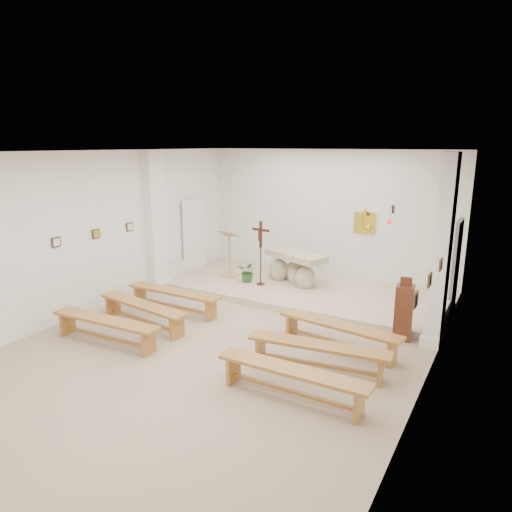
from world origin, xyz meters
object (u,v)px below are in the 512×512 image
Objects in this scene: altar at (295,270)px; bench_right_third at (292,376)px; bench_left_second at (143,309)px; bench_right_front at (339,330)px; bench_left_third at (105,325)px; crucifix_stand at (261,248)px; donation_pedestal at (404,312)px; bench_left_front at (174,296)px; bench_right_second at (318,351)px; lectern at (229,253)px.

bench_right_third is at bearing -43.74° from altar.
altar is 0.77× the size of bench_left_second.
bench_right_front is 1.94m from bench_right_third.
bench_right_front is (2.25, -2.92, -0.12)m from altar.
bench_left_second is 1.00× the size of bench_left_third.
crucifix_stand is 5.18m from bench_right_third.
altar is 0.77× the size of bench_left_third.
bench_left_front is at bearing -175.18° from donation_pedestal.
bench_left_second is 1.01× the size of bench_right_third.
bench_right_second is 1.01× the size of bench_right_third.
altar is at bearing 12.08° from lectern.
donation_pedestal reaches higher than altar.
bench_left_third is (0.19, -4.46, -0.42)m from lectern.
bench_left_second and bench_left_third have the same top height.
bench_left_third is at bearing -87.92° from lectern.
donation_pedestal is 5.14m from bench_left_second.
bench_left_second is (-1.58, -3.89, -0.12)m from altar.
crucifix_stand is 3.46m from bench_left_second.
bench_left_second and bench_right_second have the same top height.
lectern is at bearing 155.26° from bench_right_front.
bench_left_second is at bearing -90.69° from altar.
altar is 0.78× the size of bench_right_third.
bench_left_front is 0.99× the size of bench_right_front.
lectern is at bearing 94.13° from bench_left_front.
lectern is at bearing 89.14° from bench_left_third.
bench_left_second is at bearing -100.03° from crucifix_stand.
lectern is 4.49m from bench_left_third.
crucifix_stand reaches higher than donation_pedestal.
bench_right_second is 0.97m from bench_right_third.
lectern reaches higher than donation_pedestal.
donation_pedestal is 0.52× the size of bench_right_front.
bench_left_third is at bearing -173.73° from bench_right_second.
crucifix_stand reaches higher than lectern.
bench_right_third is (3.83, 0.00, 0.00)m from bench_left_third.
bench_right_second is (-0.90, -2.01, -0.17)m from donation_pedestal.
bench_left_second is at bearing 172.08° from bench_right_second.
bench_right_front is at bearing 21.74° from bench_left_second.
bench_right_third is at bearing -97.92° from bench_right_second.
bench_left_front and bench_left_second have the same top height.
bench_left_front is at bearing -86.04° from lectern.
bench_right_second is at bearing -38.53° from altar.
donation_pedestal is (4.92, -1.48, -0.25)m from lectern.
lectern is 0.56× the size of bench_right_third.
lectern is at bearing 155.59° from donation_pedestal.
donation_pedestal is 2.21m from bench_right_second.
crucifix_stand is 0.69× the size of bench_right_front.
bench_right_third is at bearing -48.38° from lectern.
altar is 4.19m from bench_left_second.
donation_pedestal is 5.59m from bench_left_third.
bench_right_front is at bearing -32.55° from lectern.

